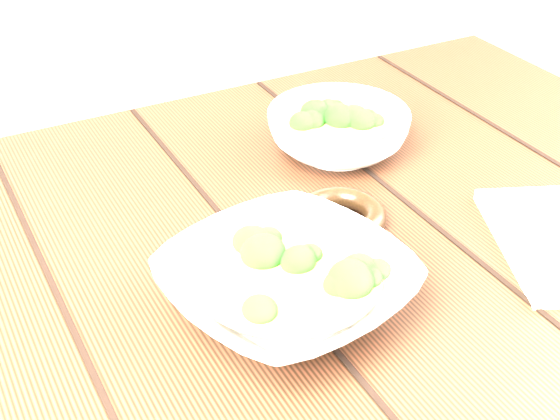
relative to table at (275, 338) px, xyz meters
The scene contains 4 objects.
table is the anchor object (origin of this frame).
soup_bowl_front 0.17m from the table, 110.53° to the right, with size 0.27×0.27×0.06m.
soup_bowl_back 0.28m from the table, 42.11° to the left, with size 0.24×0.24×0.06m.
trivet 0.16m from the table, ahead, with size 0.10×0.10×0.02m, color black.
Camera 1 is at (-0.30, -0.58, 1.24)m, focal length 50.00 mm.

